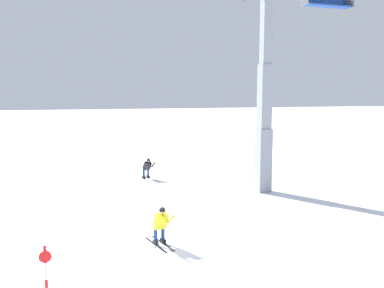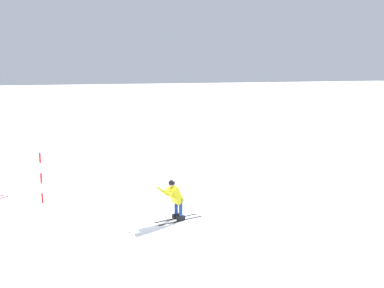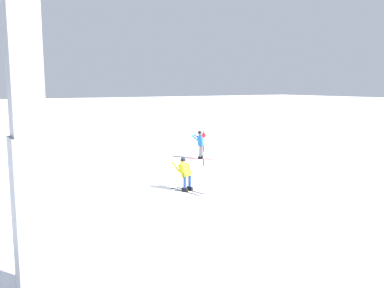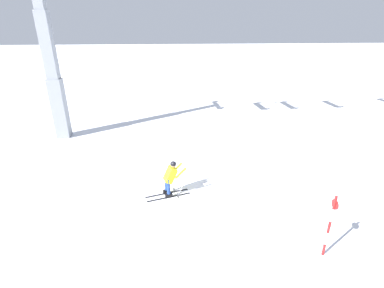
{
  "view_description": "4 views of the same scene",
  "coord_description": "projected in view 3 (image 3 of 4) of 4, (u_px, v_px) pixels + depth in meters",
  "views": [
    {
      "loc": [
        13.63,
        -2.77,
        5.36
      ],
      "look_at": [
        0.94,
        1.32,
        3.69
      ],
      "focal_mm": 37.5,
      "sensor_mm": 36.0,
      "label": 1
    },
    {
      "loc": [
        4.79,
        14.21,
        5.11
      ],
      "look_at": [
        0.25,
        2.01,
        2.9
      ],
      "focal_mm": 41.81,
      "sensor_mm": 36.0,
      "label": 2
    },
    {
      "loc": [
        -14.45,
        9.04,
        4.49
      ],
      "look_at": [
        -0.51,
        0.5,
        2.13
      ],
      "focal_mm": 38.18,
      "sensor_mm": 36.0,
      "label": 3
    },
    {
      "loc": [
        -0.1,
        -8.77,
        5.96
      ],
      "look_at": [
        1.07,
        0.32,
        2.14
      ],
      "focal_mm": 25.52,
      "sensor_mm": 36.0,
      "label": 4
    }
  ],
  "objects": [
    {
      "name": "trail_marker_pole",
      "position": [
        204.0,
        147.0,
        22.77
      ],
      "size": [
        0.07,
        0.28,
        1.97
      ],
      "color": "red",
      "rests_on": "ground_plane"
    },
    {
      "name": "skier_distant_downhill",
      "position": [
        200.0,
        142.0,
        24.97
      ],
      "size": [
        1.45,
        1.33,
        1.77
      ],
      "color": "red",
      "rests_on": "ground_plane"
    },
    {
      "name": "ground_plane",
      "position": [
        196.0,
        191.0,
        17.51
      ],
      "size": [
        260.0,
        260.0,
        0.0
      ],
      "primitive_type": "plane",
      "color": "white"
    },
    {
      "name": "skier_carving_main",
      "position": [
        185.0,
        172.0,
        17.41
      ],
      "size": [
        1.77,
        0.89,
        1.55
      ],
      "color": "black",
      "rests_on": "ground_plane"
    },
    {
      "name": "lift_tower_near",
      "position": [
        25.0,
        80.0,
        8.02
      ],
      "size": [
        0.73,
        2.79,
        10.96
      ],
      "color": "gray",
      "rests_on": "ground_plane"
    }
  ]
}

